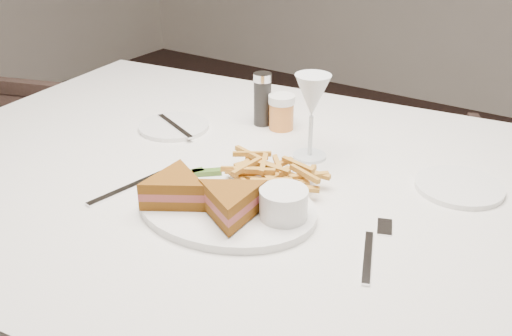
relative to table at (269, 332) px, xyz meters
The scene contains 3 objects.
table is the anchor object (origin of this frame).
chair_far 0.82m from the table, 92.35° to the left, with size 0.58×0.54×0.60m, color #412E28.
table_setting 0.41m from the table, 106.44° to the right, with size 0.79×0.54×0.18m.
Camera 1 is at (0.73, -0.94, 1.26)m, focal length 40.00 mm.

